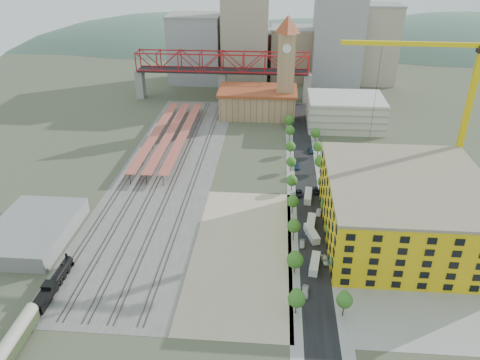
# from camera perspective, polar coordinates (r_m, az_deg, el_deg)

# --- Properties ---
(ground) EXTENTS (400.00, 400.00, 0.00)m
(ground) POSITION_cam_1_polar(r_m,az_deg,el_deg) (160.42, 2.55, -2.04)
(ground) COLOR #474C38
(ground) RESTS_ON ground
(ballast_strip) EXTENTS (36.00, 165.00, 0.06)m
(ballast_strip) POSITION_cam_1_polar(r_m,az_deg,el_deg) (180.26, -8.73, 1.20)
(ballast_strip) COLOR #605E59
(ballast_strip) RESTS_ON ground
(dirt_lot) EXTENTS (28.00, 67.00, 0.06)m
(dirt_lot) POSITION_cam_1_polar(r_m,az_deg,el_deg) (134.18, 0.27, -8.64)
(dirt_lot) COLOR tan
(dirt_lot) RESTS_ON ground
(street_asphalt) EXTENTS (12.00, 170.00, 0.06)m
(street_asphalt) POSITION_cam_1_polar(r_m,az_deg,el_deg) (173.95, 8.02, 0.22)
(street_asphalt) COLOR black
(street_asphalt) RESTS_ON ground
(sidewalk_west) EXTENTS (3.00, 170.00, 0.04)m
(sidewalk_west) POSITION_cam_1_polar(r_m,az_deg,el_deg) (173.66, 6.21, 0.29)
(sidewalk_west) COLOR gray
(sidewalk_west) RESTS_ON ground
(sidewalk_east) EXTENTS (3.00, 170.00, 0.04)m
(sidewalk_east) POSITION_cam_1_polar(r_m,az_deg,el_deg) (174.42, 9.82, 0.15)
(sidewalk_east) COLOR gray
(sidewalk_east) RESTS_ON ground
(construction_pad) EXTENTS (50.00, 90.00, 0.06)m
(construction_pad) POSITION_cam_1_polar(r_m,az_deg,el_deg) (149.09, 19.88, -6.41)
(construction_pad) COLOR gray
(construction_pad) RESTS_ON ground
(rail_tracks) EXTENTS (26.56, 160.00, 0.18)m
(rail_tracks) POSITION_cam_1_polar(r_m,az_deg,el_deg) (180.61, -9.29, 1.25)
(rail_tracks) COLOR #382B23
(rail_tracks) RESTS_ON ground
(platform_canopies) EXTENTS (16.00, 80.00, 4.12)m
(platform_canopies) POSITION_cam_1_polar(r_m,az_deg,el_deg) (204.15, -8.53, 5.69)
(platform_canopies) COLOR #AF5D43
(platform_canopies) RESTS_ON ground
(station_hall) EXTENTS (38.00, 24.00, 13.10)m
(station_hall) POSITION_cam_1_polar(r_m,az_deg,el_deg) (233.09, 2.17, 9.50)
(station_hall) COLOR tan
(station_hall) RESTS_ON ground
(clock_tower) EXTENTS (12.00, 12.00, 52.00)m
(clock_tower) POSITION_cam_1_polar(r_m,az_deg,el_deg) (225.06, 5.66, 14.55)
(clock_tower) COLOR tan
(clock_tower) RESTS_ON ground
(parking_garage) EXTENTS (34.00, 26.00, 14.00)m
(parking_garage) POSITION_cam_1_polar(r_m,az_deg,el_deg) (223.75, 12.68, 8.13)
(parking_garage) COLOR silver
(parking_garage) RESTS_ON ground
(truss_bridge) EXTENTS (94.00, 9.60, 25.60)m
(truss_bridge) POSITION_cam_1_polar(r_m,az_deg,el_deg) (253.31, -2.19, 13.86)
(truss_bridge) COLOR gray
(truss_bridge) RESTS_ON ground
(construction_building) EXTENTS (44.60, 50.60, 18.80)m
(construction_building) POSITION_cam_1_polar(r_m,az_deg,el_deg) (143.47, 19.32, -3.29)
(construction_building) COLOR yellow
(construction_building) RESTS_ON ground
(warehouse) EXTENTS (22.00, 32.00, 5.00)m
(warehouse) POSITION_cam_1_polar(r_m,az_deg,el_deg) (150.92, -23.99, -5.69)
(warehouse) COLOR gray
(warehouse) RESTS_ON ground
(street_trees) EXTENTS (15.40, 124.40, 8.00)m
(street_trees) POSITION_cam_1_polar(r_m,az_deg,el_deg) (165.17, 8.18, -1.38)
(street_trees) COLOR #26621D
(street_trees) RESTS_ON ground
(skyline) EXTENTS (133.00, 46.00, 60.00)m
(skyline) POSITION_cam_1_polar(r_m,az_deg,el_deg) (287.20, 5.40, 16.23)
(skyline) COLOR #9EA0A3
(skyline) RESTS_ON ground
(distant_hills) EXTENTS (647.00, 264.00, 227.00)m
(distant_hills) POSITION_cam_1_polar(r_m,az_deg,el_deg) (431.74, 9.79, 5.71)
(distant_hills) COLOR #4C6B59
(distant_hills) RESTS_ON ground
(locomotive) EXTENTS (2.67, 20.56, 5.14)m
(locomotive) POSITION_cam_1_polar(r_m,az_deg,el_deg) (129.54, -21.61, -11.46)
(locomotive) COLOR black
(locomotive) RESTS_ON ground
(coach) EXTENTS (2.95, 17.14, 5.38)m
(coach) POSITION_cam_1_polar(r_m,az_deg,el_deg) (116.24, -25.80, -17.08)
(coach) COLOR #27321B
(coach) RESTS_ON ground
(tower_crane) EXTENTS (55.78, 3.45, 59.54)m
(tower_crane) POSITION_cam_1_polar(r_m,az_deg,el_deg) (161.21, 25.17, 9.71)
(tower_crane) COLOR yellow
(tower_crane) RESTS_ON ground
(site_trailer_a) EXTENTS (3.68, 8.94, 2.38)m
(site_trailer_a) POSITION_cam_1_polar(r_m,az_deg,el_deg) (129.23, 9.09, -10.05)
(site_trailer_a) COLOR silver
(site_trailer_a) RESTS_ON ground
(site_trailer_b) EXTENTS (4.52, 8.93, 2.36)m
(site_trailer_b) POSITION_cam_1_polar(r_m,az_deg,el_deg) (140.75, 8.74, -6.50)
(site_trailer_b) COLOR silver
(site_trailer_b) RESTS_ON ground
(site_trailer_c) EXTENTS (3.63, 9.37, 2.50)m
(site_trailer_c) POSITION_cam_1_polar(r_m,az_deg,el_deg) (145.12, 8.62, -5.30)
(site_trailer_c) COLOR silver
(site_trailer_c) RESTS_ON ground
(site_trailer_d) EXTENTS (3.21, 9.01, 2.41)m
(site_trailer_d) POSITION_cam_1_polar(r_m,az_deg,el_deg) (159.88, 8.29, -1.94)
(site_trailer_d) COLOR silver
(site_trailer_d) RESTS_ON ground
(car_0) EXTENTS (2.43, 4.82, 1.58)m
(car_0) POSITION_cam_1_polar(r_m,az_deg,el_deg) (120.78, 7.94, -13.34)
(car_0) COLOR silver
(car_0) RESTS_ON ground
(car_1) EXTENTS (1.55, 4.02, 1.31)m
(car_1) POSITION_cam_1_polar(r_m,az_deg,el_deg) (137.16, 7.57, -7.69)
(car_1) COLOR gray
(car_1) RESTS_ON ground
(car_2) EXTENTS (2.55, 5.05, 1.37)m
(car_2) POSITION_cam_1_polar(r_m,az_deg,el_deg) (162.03, 7.18, -1.65)
(car_2) COLOR black
(car_2) RESTS_ON ground
(car_3) EXTENTS (2.06, 4.67, 1.33)m
(car_3) POSITION_cam_1_polar(r_m,az_deg,el_deg) (180.82, 6.97, 1.64)
(car_3) COLOR navy
(car_3) RESTS_ON ground
(car_4) EXTENTS (2.53, 4.72, 1.53)m
(car_4) POSITION_cam_1_polar(r_m,az_deg,el_deg) (131.69, 10.33, -9.58)
(car_4) COLOR silver
(car_4) RESTS_ON ground
(car_5) EXTENTS (2.10, 4.42, 1.40)m
(car_5) POSITION_cam_1_polar(r_m,az_deg,el_deg) (152.24, 9.58, -3.92)
(car_5) COLOR #98989D
(car_5) RESTS_ON ground
(car_6) EXTENTS (2.76, 4.93, 1.30)m
(car_6) POSITION_cam_1_polar(r_m,az_deg,el_deg) (164.64, 9.24, -1.31)
(car_6) COLOR black
(car_6) RESTS_ON ground
(car_7) EXTENTS (2.42, 5.08, 1.43)m
(car_7) POSITION_cam_1_polar(r_m,az_deg,el_deg) (194.94, 8.61, 3.55)
(car_7) COLOR #1A314D
(car_7) RESTS_ON ground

